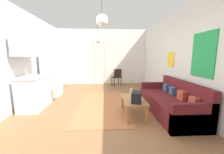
{
  "coord_description": "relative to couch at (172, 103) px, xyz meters",
  "views": [
    {
      "loc": [
        0.11,
        -3.38,
        1.48
      ],
      "look_at": [
        0.38,
        1.51,
        0.71
      ],
      "focal_mm": 21.71,
      "sensor_mm": 36.0,
      "label": 1
    }
  ],
  "objects": [
    {
      "name": "kitchen_counter",
      "position": [
        -3.75,
        0.56,
        0.5
      ],
      "size": [
        0.58,
        1.04,
        2.03
      ],
      "color": "silver",
      "rests_on": "ground_plane"
    },
    {
      "name": "wall_right",
      "position": [
        0.46,
        0.09,
        1.14
      ],
      "size": [
        0.12,
        7.77,
        2.83
      ],
      "color": "silver",
      "rests_on": "ground_plane"
    },
    {
      "name": "coffee_table",
      "position": [
        -1.03,
        -0.08,
        0.1
      ],
      "size": [
        0.51,
        0.94,
        0.43
      ],
      "color": "#A87542",
      "rests_on": "ground_plane"
    },
    {
      "name": "wall_left",
      "position": [
        -4.17,
        0.09,
        1.14
      ],
      "size": [
        0.12,
        7.77,
        2.83
      ],
      "color": "white",
      "rests_on": "ground_plane"
    },
    {
      "name": "pendant_lamp_far",
      "position": [
        -1.99,
        2.17,
        1.82
      ],
      "size": [
        0.25,
        0.25,
        0.86
      ],
      "color": "black"
    },
    {
      "name": "accent_chair",
      "position": [
        -1.14,
        3.23,
        0.21
      ],
      "size": [
        0.52,
        0.5,
        0.86
      ],
      "rotation": [
        0.0,
        0.0,
        3.43
      ],
      "color": "black",
      "rests_on": "ground_plane"
    },
    {
      "name": "refrigerator",
      "position": [
        -3.7,
        1.8,
        0.62
      ],
      "size": [
        0.59,
        0.61,
        1.78
      ],
      "color": "white",
      "rests_on": "ground_plane"
    },
    {
      "name": "handbag",
      "position": [
        -1.02,
        -0.34,
        0.28
      ],
      "size": [
        0.3,
        0.38,
        0.36
      ],
      "color": "black",
      "rests_on": "coffee_table"
    },
    {
      "name": "pendant_lamp_near",
      "position": [
        -1.79,
        0.04,
        2.03
      ],
      "size": [
        0.28,
        0.28,
        0.67
      ],
      "color": "black"
    },
    {
      "name": "area_rug",
      "position": [
        -1.81,
        0.68,
        -0.27
      ],
      "size": [
        1.46,
        2.88,
        0.01
      ],
      "primitive_type": "cube",
      "color": "#B26B42",
      "rests_on": "ground_plane"
    },
    {
      "name": "bamboo_vase",
      "position": [
        -1.07,
        -0.02,
        0.28
      ],
      "size": [
        0.07,
        0.07,
        0.46
      ],
      "color": "beige",
      "rests_on": "coffee_table"
    },
    {
      "name": "ground_plane",
      "position": [
        -1.85,
        0.09,
        -0.32
      ],
      "size": [
        5.13,
        8.17,
        0.1
      ],
      "primitive_type": "cube",
      "color": "#8E603D"
    },
    {
      "name": "wall_back",
      "position": [
        -1.85,
        3.92,
        1.13
      ],
      "size": [
        4.73,
        0.13,
        2.83
      ],
      "color": "white",
      "rests_on": "ground_plane"
    },
    {
      "name": "couch",
      "position": [
        0.0,
        0.0,
        0.0
      ],
      "size": [
        0.89,
        2.1,
        0.84
      ],
      "color": "#5B191E",
      "rests_on": "ground_plane"
    }
  ]
}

